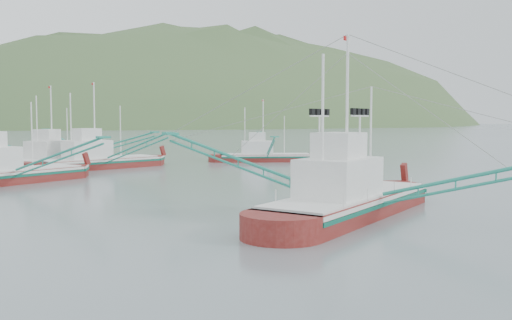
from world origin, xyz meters
TOP-DOWN VIEW (x-y plane):
  - ground at (0.00, 0.00)m, footprint 1200.00×1200.00m
  - main_boat at (1.75, -2.00)m, footprint 17.29×29.21m
  - bg_boat_left at (-13.10, 29.86)m, footprint 16.23×27.47m
  - bg_boat_right at (24.17, 39.15)m, footprint 15.82×22.20m
  - bg_boat_far at (-3.92, 46.45)m, footprint 22.50×23.62m
  - bg_boat_extra at (0.01, 41.21)m, footprint 16.30×28.27m
  - headland_right at (240.00, 430.00)m, footprint 684.00×432.00m

SIDE VIEW (x-z plane):
  - ground at x=0.00m, z-range 0.00..0.00m
  - headland_right at x=240.00m, z-range -153.00..153.00m
  - bg_boat_extra at x=0.01m, z-range -3.78..7.80m
  - bg_boat_right at x=24.17m, z-range -2.83..6.91m
  - bg_boat_left at x=-13.10m, z-range -3.48..8.09m
  - bg_boat_far at x=-3.92m, z-range -3.20..8.03m
  - main_boat at x=1.75m, z-range -3.66..8.69m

